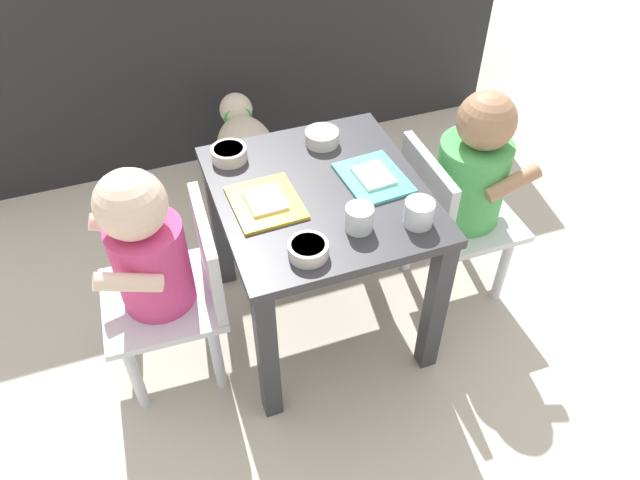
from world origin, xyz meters
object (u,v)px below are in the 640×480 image
(seated_child_left, at_px, (154,257))
(water_cup_left, at_px, (359,219))
(veggie_bowl_near, at_px, (229,153))
(food_tray_left, at_px, (266,202))
(cereal_bowl_left_side, at_px, (308,249))
(food_tray_right, at_px, (373,177))
(veggie_bowl_far, at_px, (322,137))
(dining_table, at_px, (320,219))
(dog, at_px, (246,148))
(seated_child_right, at_px, (468,178))
(water_cup_right, at_px, (419,214))

(seated_child_left, height_order, water_cup_left, seated_child_left)
(water_cup_left, bearing_deg, seated_child_left, 163.52)
(seated_child_left, bearing_deg, veggie_bowl_near, 42.43)
(seated_child_left, bearing_deg, food_tray_left, 3.69)
(cereal_bowl_left_side, bearing_deg, seated_child_left, 150.86)
(veggie_bowl_near, bearing_deg, seated_child_left, -137.57)
(food_tray_right, relative_size, veggie_bowl_far, 2.15)
(dining_table, relative_size, dog, 1.28)
(seated_child_left, xyz_separation_m, seated_child_right, (0.81, 0.02, -0.00))
(food_tray_right, bearing_deg, veggie_bowl_near, 147.36)
(food_tray_left, bearing_deg, dining_table, 2.16)
(water_cup_left, relative_size, cereal_bowl_left_side, 0.72)
(food_tray_left, relative_size, cereal_bowl_left_side, 2.08)
(seated_child_right, bearing_deg, cereal_bowl_left_side, -159.54)
(dog, relative_size, veggie_bowl_near, 4.74)
(food_tray_right, distance_m, water_cup_right, 0.18)
(cereal_bowl_left_side, bearing_deg, seated_child_right, 20.46)
(food_tray_left, xyz_separation_m, water_cup_right, (0.30, -0.18, 0.02))
(food_tray_right, distance_m, veggie_bowl_near, 0.37)
(water_cup_left, bearing_deg, cereal_bowl_left_side, -162.48)
(seated_child_right, distance_m, cereal_bowl_left_side, 0.54)
(food_tray_left, height_order, veggie_bowl_far, veggie_bowl_far)
(seated_child_right, bearing_deg, water_cup_left, -158.51)
(seated_child_left, distance_m, veggie_bowl_far, 0.52)
(dog, bearing_deg, veggie_bowl_far, -73.14)
(dining_table, height_order, veggie_bowl_far, veggie_bowl_far)
(veggie_bowl_far, bearing_deg, dining_table, -111.35)
(cereal_bowl_left_side, xyz_separation_m, veggie_bowl_near, (-0.08, 0.39, 0.00))
(seated_child_left, relative_size, food_tray_left, 3.55)
(dining_table, height_order, seated_child_right, seated_child_right)
(seated_child_right, height_order, dog, seated_child_right)
(food_tray_left, height_order, cereal_bowl_left_side, cereal_bowl_left_side)
(seated_child_left, bearing_deg, food_tray_right, 1.85)
(veggie_bowl_near, bearing_deg, dining_table, -48.09)
(dining_table, relative_size, water_cup_left, 8.59)
(veggie_bowl_near, bearing_deg, dog, 72.50)
(dog, relative_size, water_cup_left, 6.73)
(dining_table, bearing_deg, water_cup_right, -47.81)
(seated_child_right, relative_size, dog, 1.52)
(food_tray_right, xyz_separation_m, water_cup_right, (0.03, -0.18, 0.02))
(veggie_bowl_far, bearing_deg, dog, 106.86)
(water_cup_left, bearing_deg, veggie_bowl_near, 121.04)
(water_cup_left, bearing_deg, dog, 96.74)
(food_tray_left, height_order, water_cup_right, water_cup_right)
(seated_child_right, distance_m, food_tray_left, 0.55)
(dog, bearing_deg, seated_child_left, -120.70)
(food_tray_left, xyz_separation_m, cereal_bowl_left_side, (0.04, -0.19, 0.01))
(food_tray_right, xyz_separation_m, veggie_bowl_far, (-0.07, 0.18, 0.01))
(veggie_bowl_far, xyz_separation_m, veggie_bowl_near, (-0.24, 0.01, -0.00))
(dining_table, height_order, food_tray_left, food_tray_left)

